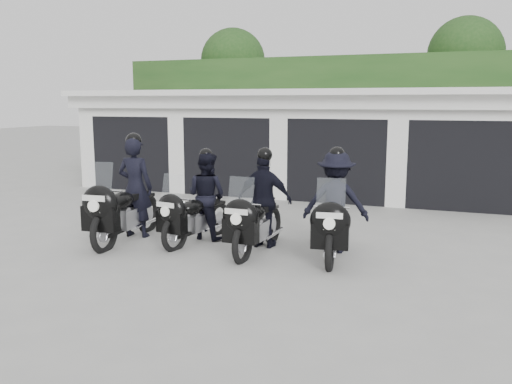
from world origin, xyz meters
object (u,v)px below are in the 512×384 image
(police_bike_a, at_px, (127,197))
(police_bike_b, at_px, (201,201))
(police_bike_d, at_px, (335,208))
(police_bike_c, at_px, (261,206))

(police_bike_a, distance_m, police_bike_b, 1.42)
(police_bike_b, bearing_deg, police_bike_d, 9.33)
(police_bike_c, bearing_deg, police_bike_a, -172.47)
(police_bike_a, bearing_deg, police_bike_b, 16.60)
(police_bike_b, bearing_deg, police_bike_a, -149.91)
(police_bike_d, bearing_deg, police_bike_c, 178.97)
(police_bike_a, relative_size, police_bike_c, 1.12)
(police_bike_a, relative_size, police_bike_b, 1.17)
(police_bike_b, distance_m, police_bike_d, 2.60)
(police_bike_a, xyz_separation_m, police_bike_c, (2.62, 0.28, -0.04))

